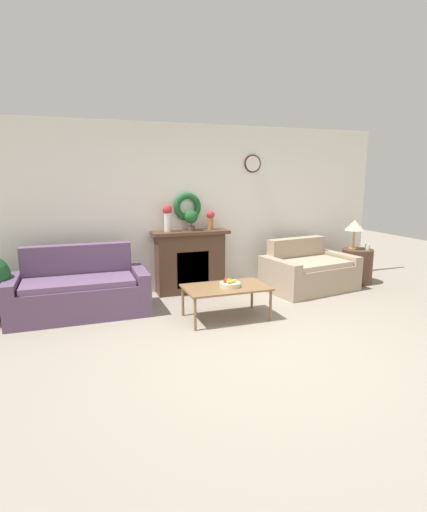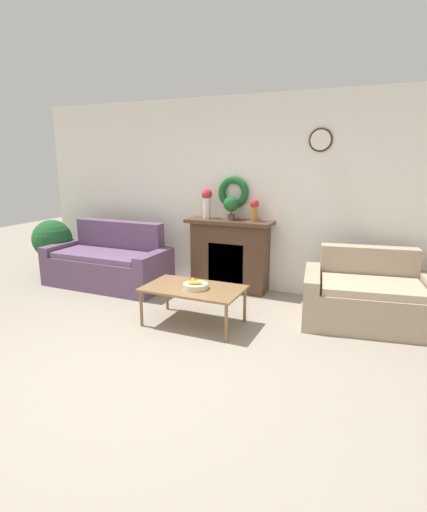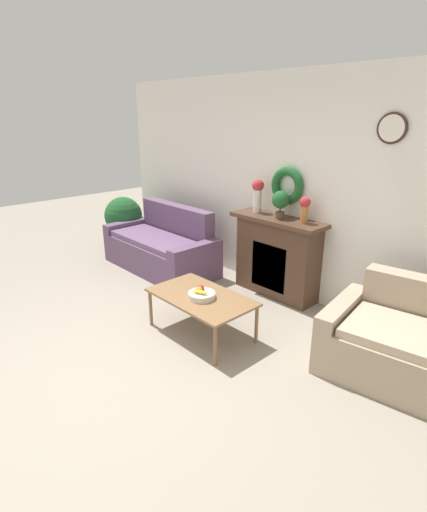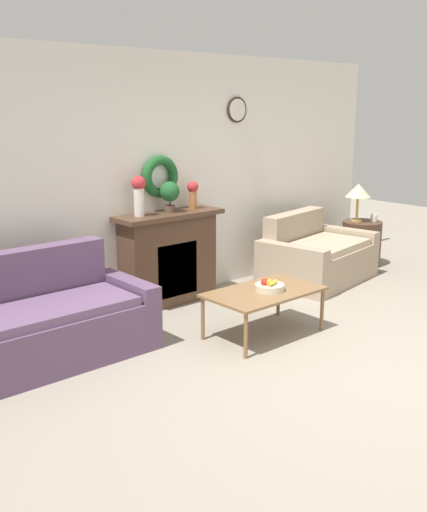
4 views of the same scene
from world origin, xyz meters
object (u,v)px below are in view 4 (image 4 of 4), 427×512
Objects in this scene: vase_on_mantel_right at (193,193)px; side_table_by_loveseat at (361,243)px; vase_on_mantel_left at (139,193)px; fireplace at (169,258)px; coffee_table at (264,294)px; table_lamp at (358,191)px; potted_plant_on_mantel at (170,193)px; mug at (374,218)px; couch_left at (43,324)px; loveseat_right at (316,257)px; fruit_bowl at (269,286)px.

side_table_by_loveseat is at bearing -9.35° from vase_on_mantel_right.
fireplace is at bearing -0.90° from vase_on_mantel_left.
table_lamp is (2.81, 0.99, 0.61)m from coffee_table.
vase_on_mantel_left reaches higher than fireplace.
potted_plant_on_mantel reaches higher than fireplace.
side_table_by_loveseat is 1.84× the size of potted_plant_on_mantel.
mug is at bearing -9.32° from potted_plant_on_mantel.
table_lamp is (4.64, 0.15, 0.70)m from couch_left.
loveseat_right is at bearing -12.51° from vase_on_mantel_left.
fireplace is at bearing -179.09° from vase_on_mantel_right.
coffee_table is at bearing -164.27° from mug.
mug is at bearing 0.20° from couch_left.
side_table_by_loveseat is (1.05, 0.07, 0.00)m from loveseat_right.
potted_plant_on_mantel reaches higher than couch_left.
couch_left is (-1.74, -0.52, -0.20)m from fireplace.
couch_left reaches higher than mug.
loveseat_right reaches higher than mug.
mug is (2.96, 0.87, 0.17)m from fruit_bowl.
table_lamp is at bearing 19.40° from coffee_table.
side_table_by_loveseat is 3.49m from vase_on_mantel_left.
loveseat_right is 2.53m from vase_on_mantel_left.
couch_left is 2.04m from potted_plant_on_mantel.
fireplace is at bearing 95.55° from fruit_bowl.
table_lamp is 0.43m from mug.
fireplace is 2.94× the size of vase_on_mantel_left.
loveseat_right is 2.00m from fruit_bowl.
side_table_by_loveseat is 2.80m from vase_on_mantel_right.
couch_left is 2.02m from coffee_table.
side_table_by_loveseat is at bearing 1.33° from couch_left.
vase_on_mantel_left reaches higher than mug.
table_lamp reaches higher than fruit_bowl.
vase_on_mantel_right is at bearing 0.91° from fireplace.
potted_plant_on_mantel is at bearing -3.01° from vase_on_mantel_left.
vase_on_mantel_left is at bearing 172.63° from side_table_by_loveseat.
side_table_by_loveseat is 0.72m from table_lamp.
couch_left is 18.98× the size of mug.
mug is (0.19, -0.15, -0.36)m from table_lamp.
side_table_by_loveseat is at bearing -7.93° from potted_plant_on_mantel.
fruit_bowl is at bearing -161.17° from side_table_by_loveseat.
mug is (4.83, 0.01, 0.34)m from couch_left.
mug is 3.54m from vase_on_mantel_left.
loveseat_right is at bearing -172.65° from table_lamp.
potted_plant_on_mantel is (-0.11, 1.38, 0.75)m from fruit_bowl.
table_lamp is 2.59m from vase_on_mantel_right.
side_table_by_loveseat is 1.45× the size of vase_on_mantel_left.
loveseat_right is (3.66, 0.03, -0.02)m from couch_left.
fruit_bowl is 0.66× the size of vase_on_mantel_left.
side_table_by_loveseat is (4.71, 0.10, -0.02)m from couch_left.
fruit_bowl is at bearing -85.24° from potted_plant_on_mantel.
vase_on_mantel_right reaches higher than fruit_bowl.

